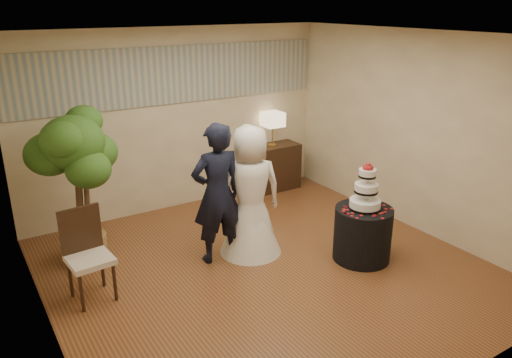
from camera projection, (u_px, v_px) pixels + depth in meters
floor at (266, 269)px, 6.20m from camera, size 5.00×5.00×0.00m
ceiling at (268, 36)px, 5.26m from camera, size 5.00×5.00×0.00m
wall_back at (178, 120)px, 7.72m from camera, size 5.00×0.06×2.80m
wall_front at (451, 248)px, 3.74m from camera, size 5.00×0.06×2.80m
wall_left at (35, 207)px, 4.47m from camera, size 0.06×5.00×2.80m
wall_right at (416, 133)px, 6.99m from camera, size 0.06×5.00×2.80m
mural_border at (176, 75)px, 7.47m from camera, size 4.90×0.02×0.85m
groom at (217, 194)px, 6.15m from camera, size 0.69×0.49×1.80m
bride at (250, 191)px, 6.36m from camera, size 0.98×0.96×1.72m
cake_table at (363, 234)px, 6.35m from camera, size 0.74×0.74×0.70m
wedding_cake at (366, 186)px, 6.13m from camera, size 0.39×0.39×0.60m
console at (272, 168)px, 8.70m from camera, size 0.96×0.43×0.80m
table_lamp at (273, 129)px, 8.47m from camera, size 0.32×0.32×0.58m
ficus_tree at (78, 188)px, 6.08m from camera, size 1.07×1.07×2.00m
side_chair at (90, 257)px, 5.42m from camera, size 0.51×0.53×1.03m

